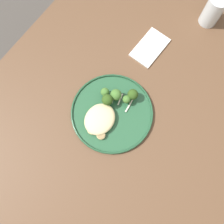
{
  "coord_description": "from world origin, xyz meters",
  "views": [
    {
      "loc": [
        -0.15,
        -0.09,
        1.58
      ],
      "look_at": [
        0.03,
        0.03,
        0.76
      ],
      "focal_mm": 39.12,
      "sensor_mm": 36.0,
      "label": 1
    }
  ],
  "objects_px": {
    "dinner_plate": "(112,113)",
    "seared_scallop_on_noodles": "(102,127)",
    "seared_scallop_center_golden": "(102,117)",
    "seared_scallop_tilted_round": "(98,109)",
    "broccoli_floret_left_leaning": "(105,92)",
    "seared_scallop_large_seared": "(101,135)",
    "broccoli_floret_tall_stalk": "(133,95)",
    "seared_scallop_front_small": "(106,109)",
    "seared_scallop_right_edge": "(92,129)",
    "folded_napkin": "(150,48)",
    "broccoli_floret_beside_noodles": "(107,100)",
    "broccoli_floret_center_pile": "(116,95)",
    "water_glass": "(212,12)",
    "broccoli_floret_right_tilted": "(126,99)"
  },
  "relations": [
    {
      "from": "dinner_plate",
      "to": "seared_scallop_on_noodles",
      "type": "distance_m",
      "value": 0.06
    },
    {
      "from": "seared_scallop_on_noodles",
      "to": "seared_scallop_center_golden",
      "type": "bearing_deg",
      "value": 38.71
    },
    {
      "from": "seared_scallop_center_golden",
      "to": "seared_scallop_tilted_round",
      "type": "bearing_deg",
      "value": 61.15
    },
    {
      "from": "broccoli_floret_left_leaning",
      "to": "seared_scallop_large_seared",
      "type": "bearing_deg",
      "value": -149.73
    },
    {
      "from": "broccoli_floret_tall_stalk",
      "to": "seared_scallop_tilted_round",
      "type": "bearing_deg",
      "value": 145.66
    },
    {
      "from": "seared_scallop_front_small",
      "to": "broccoli_floret_tall_stalk",
      "type": "distance_m",
      "value": 0.1
    },
    {
      "from": "seared_scallop_right_edge",
      "to": "folded_napkin",
      "type": "relative_size",
      "value": 0.24
    },
    {
      "from": "dinner_plate",
      "to": "seared_scallop_on_noodles",
      "type": "height_order",
      "value": "seared_scallop_on_noodles"
    },
    {
      "from": "seared_scallop_large_seared",
      "to": "broccoli_floret_beside_noodles",
      "type": "height_order",
      "value": "broccoli_floret_beside_noodles"
    },
    {
      "from": "seared_scallop_tilted_round",
      "to": "broccoli_floret_beside_noodles",
      "type": "xyz_separation_m",
      "value": [
        0.04,
        -0.01,
        0.03
      ]
    },
    {
      "from": "broccoli_floret_center_pile",
      "to": "broccoli_floret_beside_noodles",
      "type": "bearing_deg",
      "value": 160.32
    },
    {
      "from": "seared_scallop_center_golden",
      "to": "broccoli_floret_beside_noodles",
      "type": "relative_size",
      "value": 0.5
    },
    {
      "from": "broccoli_floret_center_pile",
      "to": "broccoli_floret_tall_stalk",
      "type": "bearing_deg",
      "value": -53.58
    },
    {
      "from": "seared_scallop_large_seared",
      "to": "broccoli_floret_tall_stalk",
      "type": "distance_m",
      "value": 0.18
    },
    {
      "from": "seared_scallop_front_small",
      "to": "seared_scallop_right_edge",
      "type": "relative_size",
      "value": 0.76
    },
    {
      "from": "water_glass",
      "to": "folded_napkin",
      "type": "bearing_deg",
      "value": 152.72
    },
    {
      "from": "broccoli_floret_left_leaning",
      "to": "seared_scallop_right_edge",
      "type": "bearing_deg",
      "value": -163.08
    },
    {
      "from": "seared_scallop_front_small",
      "to": "broccoli_floret_beside_noodles",
      "type": "relative_size",
      "value": 0.44
    },
    {
      "from": "seared_scallop_tilted_round",
      "to": "broccoli_floret_center_pile",
      "type": "xyz_separation_m",
      "value": [
        0.07,
        -0.03,
        0.02
      ]
    },
    {
      "from": "broccoli_floret_beside_noodles",
      "to": "broccoli_floret_tall_stalk",
      "type": "relative_size",
      "value": 1.16
    },
    {
      "from": "broccoli_floret_center_pile",
      "to": "folded_napkin",
      "type": "height_order",
      "value": "broccoli_floret_center_pile"
    },
    {
      "from": "seared_scallop_center_golden",
      "to": "seared_scallop_large_seared",
      "type": "relative_size",
      "value": 1.02
    },
    {
      "from": "broccoli_floret_right_tilted",
      "to": "seared_scallop_center_golden",
      "type": "bearing_deg",
      "value": 160.24
    },
    {
      "from": "seared_scallop_front_small",
      "to": "folded_napkin",
      "type": "bearing_deg",
      "value": 1.92
    },
    {
      "from": "seared_scallop_center_golden",
      "to": "folded_napkin",
      "type": "distance_m",
      "value": 0.33
    },
    {
      "from": "water_glass",
      "to": "seared_scallop_tilted_round",
      "type": "bearing_deg",
      "value": 166.13
    },
    {
      "from": "seared_scallop_right_edge",
      "to": "folded_napkin",
      "type": "distance_m",
      "value": 0.38
    },
    {
      "from": "broccoli_floret_tall_stalk",
      "to": "broccoli_floret_center_pile",
      "type": "bearing_deg",
      "value": 126.42
    },
    {
      "from": "seared_scallop_large_seared",
      "to": "seared_scallop_on_noodles",
      "type": "xyz_separation_m",
      "value": [
        0.02,
        0.01,
        0.0
      ]
    },
    {
      "from": "seared_scallop_tilted_round",
      "to": "broccoli_floret_tall_stalk",
      "type": "relative_size",
      "value": 0.57
    },
    {
      "from": "seared_scallop_large_seared",
      "to": "seared_scallop_tilted_round",
      "type": "bearing_deg",
      "value": 43.09
    },
    {
      "from": "seared_scallop_front_small",
      "to": "seared_scallop_tilted_round",
      "type": "relative_size",
      "value": 0.89
    },
    {
      "from": "seared_scallop_large_seared",
      "to": "broccoli_floret_left_leaning",
      "type": "bearing_deg",
      "value": 30.27
    },
    {
      "from": "seared_scallop_large_seared",
      "to": "broccoli_floret_left_leaning",
      "type": "height_order",
      "value": "broccoli_floret_left_leaning"
    },
    {
      "from": "broccoli_floret_left_leaning",
      "to": "broccoli_floret_tall_stalk",
      "type": "xyz_separation_m",
      "value": [
        0.05,
        -0.08,
        0.01
      ]
    },
    {
      "from": "broccoli_floret_center_pile",
      "to": "folded_napkin",
      "type": "xyz_separation_m",
      "value": [
        0.24,
        0.01,
        -0.04
      ]
    },
    {
      "from": "broccoli_floret_left_leaning",
      "to": "folded_napkin",
      "type": "bearing_deg",
      "value": -6.06
    },
    {
      "from": "broccoli_floret_beside_noodles",
      "to": "broccoli_floret_right_tilted",
      "type": "relative_size",
      "value": 1.32
    },
    {
      "from": "broccoli_floret_right_tilted",
      "to": "folded_napkin",
      "type": "relative_size",
      "value": 0.31
    },
    {
      "from": "broccoli_floret_center_pile",
      "to": "seared_scallop_tilted_round",
      "type": "bearing_deg",
      "value": 160.0
    },
    {
      "from": "dinner_plate",
      "to": "seared_scallop_center_golden",
      "type": "distance_m",
      "value": 0.04
    },
    {
      "from": "seared_scallop_center_golden",
      "to": "broccoli_floret_tall_stalk",
      "type": "xyz_separation_m",
      "value": [
        0.12,
        -0.04,
        0.02
      ]
    },
    {
      "from": "seared_scallop_tilted_round",
      "to": "seared_scallop_center_golden",
      "type": "bearing_deg",
      "value": -118.85
    },
    {
      "from": "broccoli_floret_left_leaning",
      "to": "water_glass",
      "type": "bearing_deg",
      "value": -16.76
    },
    {
      "from": "broccoli_floret_center_pile",
      "to": "broccoli_floret_beside_noodles",
      "type": "distance_m",
      "value": 0.04
    },
    {
      "from": "folded_napkin",
      "to": "seared_scallop_tilted_round",
      "type": "bearing_deg",
      "value": 177.17
    },
    {
      "from": "seared_scallop_center_golden",
      "to": "seared_scallop_large_seared",
      "type": "height_order",
      "value": "seared_scallop_center_golden"
    },
    {
      "from": "seared_scallop_large_seared",
      "to": "seared_scallop_front_small",
      "type": "relative_size",
      "value": 1.13
    },
    {
      "from": "broccoli_floret_beside_noodles",
      "to": "water_glass",
      "type": "height_order",
      "value": "water_glass"
    },
    {
      "from": "seared_scallop_tilted_round",
      "to": "broccoli_floret_tall_stalk",
      "type": "bearing_deg",
      "value": -34.34
    }
  ]
}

